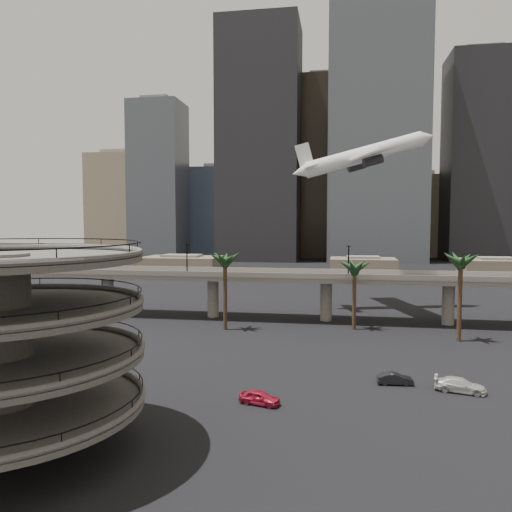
% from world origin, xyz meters
% --- Properties ---
extents(ground, '(700.00, 700.00, 0.00)m').
position_xyz_m(ground, '(0.00, 0.00, 0.00)').
color(ground, black).
rests_on(ground, ground).
extents(parking_ramp, '(22.20, 22.20, 17.35)m').
position_xyz_m(parking_ramp, '(-13.00, -4.00, 9.84)').
color(parking_ramp, '#4B4846').
rests_on(parking_ramp, ground).
extents(overpass, '(130.00, 9.30, 14.70)m').
position_xyz_m(overpass, '(0.00, 55.00, 7.34)').
color(overpass, slate).
rests_on(overpass, ground).
extents(palm_trees, '(42.40, 10.40, 14.00)m').
position_xyz_m(palm_trees, '(14.02, 44.65, 11.43)').
color(palm_trees, '#4A3520').
rests_on(palm_trees, ground).
extents(low_buildings, '(135.00, 27.50, 6.80)m').
position_xyz_m(low_buildings, '(6.89, 142.30, 2.86)').
color(low_buildings, brown).
rests_on(low_buildings, ground).
extents(skyline, '(269.00, 86.00, 125.10)m').
position_xyz_m(skyline, '(15.11, 217.08, 45.76)').
color(skyline, gray).
rests_on(skyline, ground).
extents(airborne_jet, '(31.37, 28.45, 11.69)m').
position_xyz_m(airborne_jet, '(18.19, 69.73, 32.69)').
color(airborne_jet, white).
rests_on(airborne_jet, ground).
extents(car_a, '(4.55, 2.74, 1.45)m').
position_xyz_m(car_a, '(5.51, 10.09, 0.73)').
color(car_a, '#B91A35').
rests_on(car_a, ground).
extents(car_b, '(4.18, 1.74, 1.35)m').
position_xyz_m(car_b, '(19.88, 18.86, 0.67)').
color(car_b, black).
rests_on(car_b, ground).
extents(car_c, '(5.72, 3.37, 1.56)m').
position_xyz_m(car_c, '(26.69, 17.44, 0.78)').
color(car_c, silver).
rests_on(car_c, ground).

